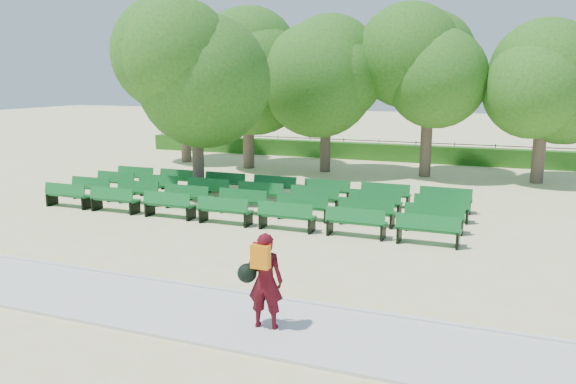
# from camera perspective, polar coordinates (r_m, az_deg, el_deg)

# --- Properties ---
(ground) EXTENTS (120.00, 120.00, 0.00)m
(ground) POSITION_cam_1_polar(r_m,az_deg,el_deg) (18.18, -3.73, -2.44)
(ground) COLOR beige
(paving) EXTENTS (30.00, 2.20, 0.06)m
(paving) POSITION_cam_1_polar(r_m,az_deg,el_deg) (12.19, -18.84, -9.97)
(paving) COLOR beige
(paving) RESTS_ON ground
(curb) EXTENTS (30.00, 0.12, 0.10)m
(curb) POSITION_cam_1_polar(r_m,az_deg,el_deg) (13.02, -15.57, -8.30)
(curb) COLOR silver
(curb) RESTS_ON ground
(hedge) EXTENTS (26.00, 0.70, 0.90)m
(hedge) POSITION_cam_1_polar(r_m,az_deg,el_deg) (31.15, 7.24, 4.15)
(hedge) COLOR #235716
(hedge) RESTS_ON ground
(fence) EXTENTS (26.00, 0.10, 1.02)m
(fence) POSITION_cam_1_polar(r_m,az_deg,el_deg) (31.59, 7.40, 3.42)
(fence) COLOR black
(fence) RESTS_ON ground
(tree_line) EXTENTS (21.80, 6.80, 7.04)m
(tree_line) POSITION_cam_1_polar(r_m,az_deg,el_deg) (27.39, 5.16, 2.25)
(tree_line) COLOR #2C631A
(tree_line) RESTS_ON ground
(bench_array) EXTENTS (1.71, 0.63, 1.06)m
(bench_array) POSITION_cam_1_polar(r_m,az_deg,el_deg) (19.07, -3.51, -1.51)
(bench_array) COLOR #116227
(bench_array) RESTS_ON ground
(tree_among) EXTENTS (5.00, 5.00, 6.69)m
(tree_among) POSITION_cam_1_polar(r_m,az_deg,el_deg) (20.88, -9.38, 11.50)
(tree_among) COLOR brown
(tree_among) RESTS_ON ground
(person) EXTENTS (0.83, 0.52, 1.72)m
(person) POSITION_cam_1_polar(r_m,az_deg,el_deg) (9.83, -2.49, -8.83)
(person) COLOR #440911
(person) RESTS_ON ground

